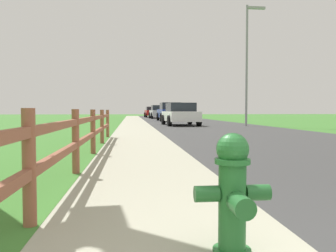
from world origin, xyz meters
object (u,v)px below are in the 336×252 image
object	(u,v)px
parked_car_blue	(170,112)
street_lamp	(248,56)
parked_suv_white	(180,114)
parked_car_silver	(159,112)
parked_car_red	(152,112)
fire_hydrant	(233,191)

from	to	relation	value
parked_car_blue	street_lamp	size ratio (longest dim) A/B	0.69
parked_suv_white	parked_car_silver	distance (m)	18.80
parked_suv_white	parked_car_silver	xyz separation A→B (m)	(0.11, 18.80, 0.05)
parked_car_red	street_lamp	xyz separation A→B (m)	(4.11, -27.88, 3.51)
parked_suv_white	parked_car_blue	bearing A→B (deg)	87.80
parked_car_blue	parked_car_red	xyz separation A→B (m)	(-0.54, 17.06, -0.09)
parked_car_silver	parked_car_red	size ratio (longest dim) A/B	0.99
parked_car_silver	parked_car_blue	bearing A→B (deg)	-88.52
fire_hydrant	street_lamp	size ratio (longest dim) A/B	0.11
parked_car_blue	parked_car_silver	world-z (taller)	parked_car_blue
parked_suv_white	street_lamp	size ratio (longest dim) A/B	0.59
fire_hydrant	parked_car_silver	world-z (taller)	parked_car_silver
fire_hydrant	parked_car_red	distance (m)	46.45
fire_hydrant	street_lamp	distance (m)	19.95
fire_hydrant	parked_car_blue	world-z (taller)	parked_car_blue
parked_suv_white	parked_car_red	size ratio (longest dim) A/B	0.96
parked_car_silver	fire_hydrant	bearing A→B (deg)	-93.80
fire_hydrant	parked_car_blue	size ratio (longest dim) A/B	0.16
street_lamp	parked_car_blue	bearing A→B (deg)	108.23
fire_hydrant	parked_car_silver	distance (m)	38.88
parked_suv_white	parked_car_blue	distance (m)	9.34
parked_car_blue	fire_hydrant	bearing A→B (deg)	-95.49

